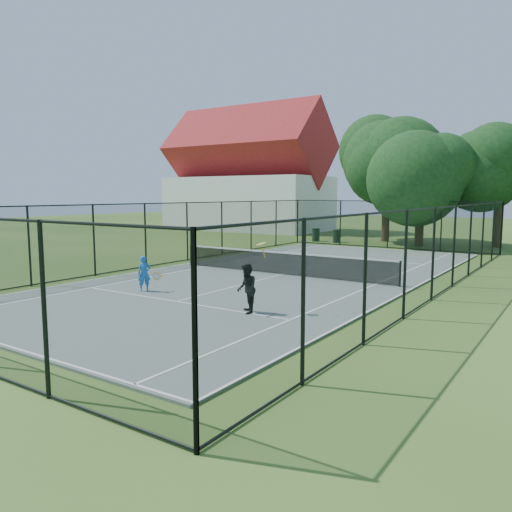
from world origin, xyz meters
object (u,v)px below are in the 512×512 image
Objects in this scene: trash_bin_left at (316,235)px; trash_bin_right at (337,236)px; tennis_net at (282,262)px; player_black at (247,288)px; player_blue at (144,274)px.

trash_bin_right is (1.66, -0.01, -0.02)m from trash_bin_left.
tennis_net is 15.20m from trash_bin_right.
trash_bin_left is at bearing 111.91° from tennis_net.
tennis_net is 15.75m from trash_bin_left.
trash_bin_right is at bearing -0.51° from trash_bin_left.
player_black reaches higher than tennis_net.
trash_bin_left is 20.70m from player_blue.
tennis_net is 10.72× the size of trash_bin_left.
trash_bin_left is at bearing 100.55° from player_blue.
player_blue is (3.79, -20.35, 0.20)m from trash_bin_left.
tennis_net reaches higher than trash_bin_left.
trash_bin_right is 20.45m from player_blue.
player_black is at bearing -71.78° from trash_bin_right.
player_blue is (2.13, -20.33, 0.22)m from trash_bin_right.
tennis_net is 6.10m from player_blue.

